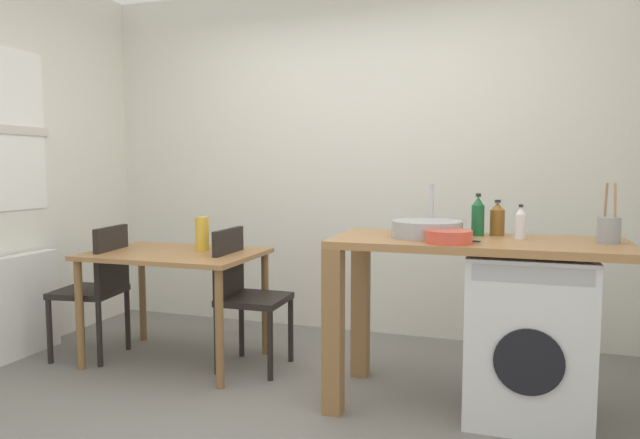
{
  "coord_description": "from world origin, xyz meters",
  "views": [
    {
      "loc": [
        1.14,
        -2.6,
        1.3
      ],
      "look_at": [
        0.13,
        0.45,
        1.0
      ],
      "focal_mm": 32.06,
      "sensor_mm": 36.0,
      "label": 1
    }
  ],
  "objects_px": {
    "dining_table": "(175,266)",
    "utensil_crock": "(609,229)",
    "chair_opposite": "(244,290)",
    "bottle_clear_small": "(520,223)",
    "washing_machine": "(527,335)",
    "bottle_squat_brown": "(497,219)",
    "bottle_tall_green": "(478,217)",
    "mixing_bowl": "(448,236)",
    "vase": "(202,234)",
    "chair_person_seat": "(98,284)"
  },
  "relations": [
    {
      "from": "dining_table",
      "to": "utensil_crock",
      "type": "distance_m",
      "value": 2.59
    },
    {
      "from": "chair_opposite",
      "to": "bottle_clear_small",
      "type": "relative_size",
      "value": 4.93
    },
    {
      "from": "washing_machine",
      "to": "utensil_crock",
      "type": "height_order",
      "value": "utensil_crock"
    },
    {
      "from": "chair_opposite",
      "to": "bottle_squat_brown",
      "type": "height_order",
      "value": "bottle_squat_brown"
    },
    {
      "from": "bottle_tall_green",
      "to": "utensil_crock",
      "type": "height_order",
      "value": "utensil_crock"
    },
    {
      "from": "washing_machine",
      "to": "bottle_clear_small",
      "type": "xyz_separation_m",
      "value": [
        -0.05,
        0.09,
        0.57
      ]
    },
    {
      "from": "bottle_tall_green",
      "to": "mixing_bowl",
      "type": "distance_m",
      "value": 0.39
    },
    {
      "from": "bottle_squat_brown",
      "to": "vase",
      "type": "distance_m",
      "value": 1.88
    },
    {
      "from": "bottle_squat_brown",
      "to": "utensil_crock",
      "type": "relative_size",
      "value": 0.66
    },
    {
      "from": "bottle_clear_small",
      "to": "utensil_crock",
      "type": "distance_m",
      "value": 0.42
    },
    {
      "from": "chair_person_seat",
      "to": "bottle_clear_small",
      "type": "xyz_separation_m",
      "value": [
        2.69,
        0.01,
        0.49
      ]
    },
    {
      "from": "chair_opposite",
      "to": "bottle_squat_brown",
      "type": "bearing_deg",
      "value": 89.43
    },
    {
      "from": "dining_table",
      "to": "bottle_clear_small",
      "type": "distance_m",
      "value": 2.18
    },
    {
      "from": "chair_opposite",
      "to": "dining_table",
      "type": "bearing_deg",
      "value": -85.08
    },
    {
      "from": "dining_table",
      "to": "vase",
      "type": "height_order",
      "value": "vase"
    },
    {
      "from": "bottle_tall_green",
      "to": "chair_person_seat",
      "type": "bearing_deg",
      "value": -177.77
    },
    {
      "from": "chair_opposite",
      "to": "bottle_clear_small",
      "type": "xyz_separation_m",
      "value": [
        1.67,
        -0.12,
        0.49
      ]
    },
    {
      "from": "bottle_tall_green",
      "to": "washing_machine",
      "type": "bearing_deg",
      "value": -31.92
    },
    {
      "from": "chair_person_seat",
      "to": "vase",
      "type": "xyz_separation_m",
      "value": [
        0.7,
        0.19,
        0.35
      ]
    },
    {
      "from": "dining_table",
      "to": "washing_machine",
      "type": "xyz_separation_m",
      "value": [
        2.19,
        -0.16,
        -0.21
      ]
    },
    {
      "from": "bottle_clear_small",
      "to": "vase",
      "type": "bearing_deg",
      "value": 174.98
    },
    {
      "from": "chair_opposite",
      "to": "vase",
      "type": "distance_m",
      "value": 0.48
    },
    {
      "from": "chair_opposite",
      "to": "chair_person_seat",
      "type": "bearing_deg",
      "value": -83.23
    },
    {
      "from": "bottle_tall_green",
      "to": "bottle_clear_small",
      "type": "height_order",
      "value": "bottle_tall_green"
    },
    {
      "from": "bottle_squat_brown",
      "to": "mixing_bowl",
      "type": "xyz_separation_m",
      "value": [
        -0.22,
        -0.42,
        -0.05
      ]
    },
    {
      "from": "bottle_squat_brown",
      "to": "bottle_clear_small",
      "type": "height_order",
      "value": "bottle_squat_brown"
    },
    {
      "from": "chair_person_seat",
      "to": "chair_opposite",
      "type": "distance_m",
      "value": 1.03
    },
    {
      "from": "bottle_squat_brown",
      "to": "dining_table",
      "type": "bearing_deg",
      "value": -178.34
    },
    {
      "from": "chair_opposite",
      "to": "bottle_tall_green",
      "type": "distance_m",
      "value": 1.54
    },
    {
      "from": "chair_person_seat",
      "to": "chair_opposite",
      "type": "relative_size",
      "value": 1.0
    },
    {
      "from": "chair_person_seat",
      "to": "bottle_clear_small",
      "type": "relative_size",
      "value": 4.93
    },
    {
      "from": "utensil_crock",
      "to": "mixing_bowl",
      "type": "bearing_deg",
      "value": -161.75
    },
    {
      "from": "bottle_clear_small",
      "to": "chair_person_seat",
      "type": "bearing_deg",
      "value": -179.69
    },
    {
      "from": "bottle_clear_small",
      "to": "utensil_crock",
      "type": "bearing_deg",
      "value": -4.63
    },
    {
      "from": "bottle_squat_brown",
      "to": "mixing_bowl",
      "type": "height_order",
      "value": "bottle_squat_brown"
    },
    {
      "from": "dining_table",
      "to": "utensil_crock",
      "type": "bearing_deg",
      "value": -2.43
    },
    {
      "from": "mixing_bowl",
      "to": "bottle_clear_small",
      "type": "bearing_deg",
      "value": 39.64
    },
    {
      "from": "dining_table",
      "to": "chair_person_seat",
      "type": "distance_m",
      "value": 0.57
    },
    {
      "from": "chair_opposite",
      "to": "mixing_bowl",
      "type": "height_order",
      "value": "mixing_bowl"
    },
    {
      "from": "bottle_tall_green",
      "to": "vase",
      "type": "xyz_separation_m",
      "value": [
        -1.77,
        0.09,
        -0.17
      ]
    },
    {
      "from": "dining_table",
      "to": "mixing_bowl",
      "type": "relative_size",
      "value": 4.68
    },
    {
      "from": "bottle_clear_small",
      "to": "mixing_bowl",
      "type": "height_order",
      "value": "bottle_clear_small"
    },
    {
      "from": "dining_table",
      "to": "mixing_bowl",
      "type": "distance_m",
      "value": 1.86
    },
    {
      "from": "dining_table",
      "to": "vase",
      "type": "xyz_separation_m",
      "value": [
        0.15,
        0.1,
        0.21
      ]
    },
    {
      "from": "dining_table",
      "to": "chair_opposite",
      "type": "bearing_deg",
      "value": 5.86
    },
    {
      "from": "chair_person_seat",
      "to": "dining_table",
      "type": "bearing_deg",
      "value": -88.72
    },
    {
      "from": "bottle_tall_green",
      "to": "bottle_squat_brown",
      "type": "xyz_separation_m",
      "value": [
        0.1,
        0.05,
        -0.02
      ]
    },
    {
      "from": "washing_machine",
      "to": "bottle_tall_green",
      "type": "xyz_separation_m",
      "value": [
        -0.27,
        0.17,
        0.6
      ]
    },
    {
      "from": "chair_opposite",
      "to": "bottle_tall_green",
      "type": "xyz_separation_m",
      "value": [
        1.45,
        -0.04,
        0.52
      ]
    },
    {
      "from": "bottle_squat_brown",
      "to": "vase",
      "type": "relative_size",
      "value": 0.87
    }
  ]
}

